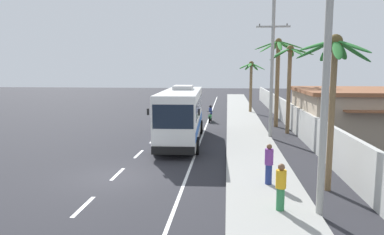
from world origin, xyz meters
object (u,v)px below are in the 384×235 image
at_px(pedestrian_near_kerb, 281,186).
at_px(roadside_building, 375,114).
at_px(palm_second, 334,72).
at_px(palm_third, 290,72).
at_px(palm_fourth, 278,66).
at_px(pedestrian_midwalk, 269,163).
at_px(utility_pole_mid, 272,68).
at_px(motorcycle_beside_bus, 210,115).
at_px(palm_nearest, 251,76).
at_px(utility_pole_nearest, 326,76).
at_px(coach_bus_foreground, 182,113).

height_order(pedestrian_near_kerb, roadside_building, roadside_building).
bearing_deg(palm_second, palm_third, 87.72).
height_order(pedestrian_near_kerb, palm_fourth, palm_fourth).
xyz_separation_m(pedestrian_midwalk, palm_third, (2.95, 13.28, 3.74)).
bearing_deg(roadside_building, utility_pole_mid, -176.58).
height_order(motorcycle_beside_bus, palm_nearest, palm_nearest).
distance_m(pedestrian_midwalk, palm_nearest, 26.65).
height_order(utility_pole_nearest, palm_second, utility_pole_nearest).
relative_size(palm_nearest, roadside_building, 0.55).
distance_m(coach_bus_foreground, motorcycle_beside_bus, 9.91).
bearing_deg(palm_fourth, palm_third, -82.19).
bearing_deg(pedestrian_midwalk, motorcycle_beside_bus, -67.71).
bearing_deg(pedestrian_near_kerb, motorcycle_beside_bus, -124.72).
distance_m(motorcycle_beside_bus, utility_pole_mid, 10.25).
distance_m(pedestrian_midwalk, roadside_building, 14.51).
relative_size(pedestrian_near_kerb, utility_pole_nearest, 0.18).
bearing_deg(palm_third, motorcycle_beside_bus, 137.91).
xyz_separation_m(motorcycle_beside_bus, palm_nearest, (4.27, 7.43, 3.62)).
height_order(pedestrian_midwalk, utility_pole_mid, utility_pole_mid).
distance_m(pedestrian_near_kerb, palm_second, 5.28).
distance_m(utility_pole_nearest, palm_second, 3.01).
distance_m(motorcycle_beside_bus, palm_nearest, 9.31).
bearing_deg(palm_second, pedestrian_midwalk, 176.55).
bearing_deg(pedestrian_midwalk, palm_fourth, -86.44).
relative_size(pedestrian_near_kerb, roadside_building, 0.15).
xyz_separation_m(motorcycle_beside_bus, palm_fourth, (5.90, -2.47, 4.64)).
bearing_deg(motorcycle_beside_bus, palm_nearest, 60.10).
bearing_deg(coach_bus_foreground, pedestrian_near_kerb, -67.63).
relative_size(coach_bus_foreground, utility_pole_nearest, 1.19).
height_order(palm_nearest, palm_second, palm_second).
distance_m(pedestrian_near_kerb, pedestrian_midwalk, 2.85).
bearing_deg(palm_nearest, pedestrian_midwalk, -91.90).
bearing_deg(utility_pole_nearest, utility_pole_mid, 90.11).
height_order(pedestrian_near_kerb, utility_pole_nearest, utility_pole_nearest).
relative_size(coach_bus_foreground, palm_second, 1.71).
bearing_deg(pedestrian_midwalk, utility_pole_mid, -84.78).
xyz_separation_m(pedestrian_midwalk, roadside_building, (8.75, 11.54, 0.76)).
xyz_separation_m(palm_second, palm_fourth, (0.09, 16.69, 0.40)).
height_order(coach_bus_foreground, palm_second, palm_second).
bearing_deg(utility_pole_nearest, palm_nearest, 90.97).
xyz_separation_m(coach_bus_foreground, motorcycle_beside_bus, (1.53, 9.69, -1.35)).
relative_size(motorcycle_beside_bus, palm_nearest, 0.33).
bearing_deg(motorcycle_beside_bus, pedestrian_near_kerb, -80.96).
height_order(coach_bus_foreground, palm_fourth, palm_fourth).
bearing_deg(utility_pole_mid, palm_third, 53.69).
distance_m(coach_bus_foreground, roadside_building, 13.86).
height_order(coach_bus_foreground, utility_pole_nearest, utility_pole_nearest).
bearing_deg(palm_second, palm_fourth, 89.70).
distance_m(coach_bus_foreground, utility_pole_nearest, 14.09).
relative_size(palm_second, palm_fourth, 0.83).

